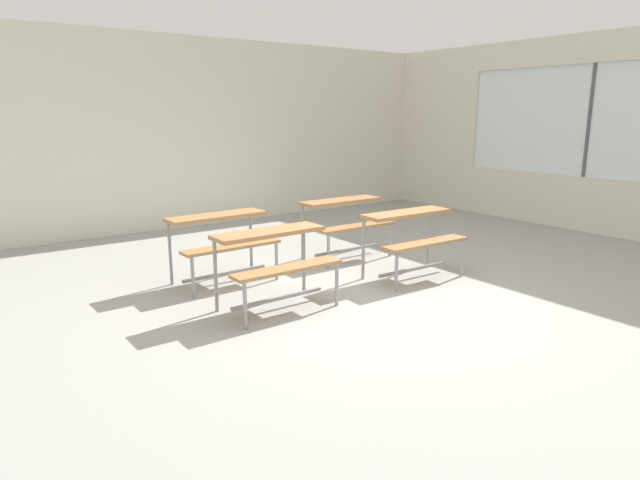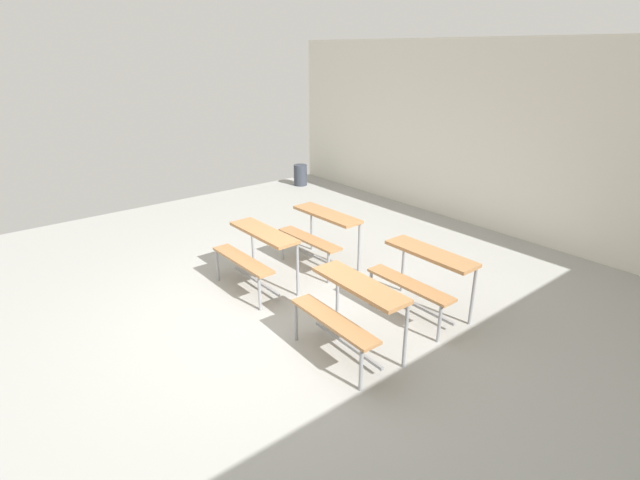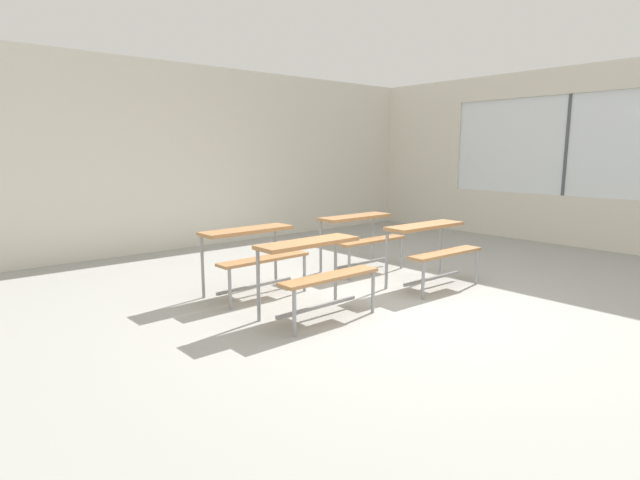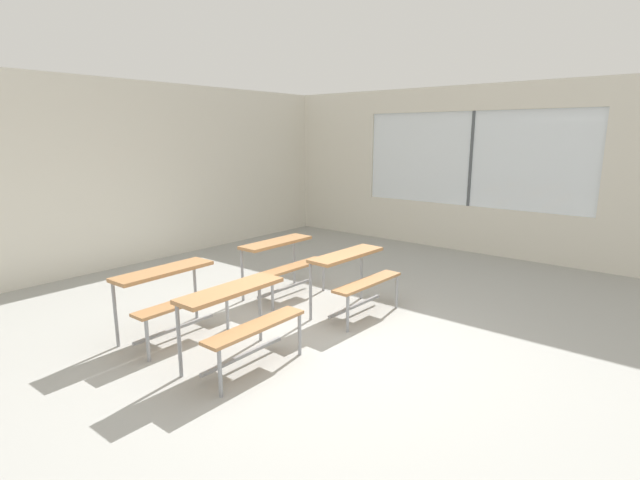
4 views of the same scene
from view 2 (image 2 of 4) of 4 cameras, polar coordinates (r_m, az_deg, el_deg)
ground at (r=5.47m, az=-5.69°, el=-9.63°), size 10.00×9.00×0.05m
wall_back at (r=8.15m, az=21.67°, el=11.03°), size 10.00×0.12×3.00m
desk_bench_r0c0 at (r=5.93m, az=-7.59°, el=-0.75°), size 1.11×0.60×0.74m
desk_bench_r0c1 at (r=4.63m, az=3.68°, el=-7.44°), size 1.12×0.62×0.74m
desk_bench_r1c0 at (r=6.52m, az=0.10°, el=1.58°), size 1.11×0.62×0.74m
desk_bench_r1c1 at (r=5.41m, az=12.22°, el=-3.37°), size 1.10×0.60×0.74m
trash_bin at (r=10.66m, az=-2.36°, el=7.77°), size 0.29×0.29×0.46m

